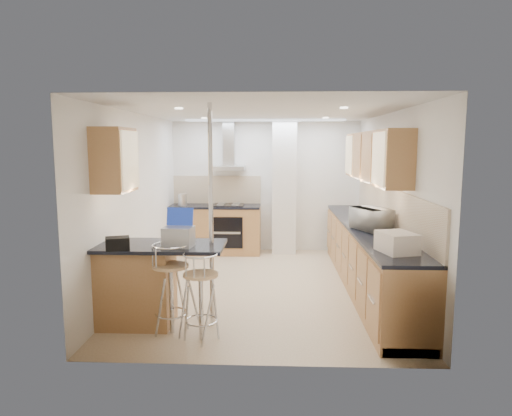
{
  "coord_description": "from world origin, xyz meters",
  "views": [
    {
      "loc": [
        0.17,
        -6.42,
        2.04
      ],
      "look_at": [
        -0.1,
        0.2,
        1.13
      ],
      "focal_mm": 32.0,
      "sensor_mm": 36.0,
      "label": 1
    }
  ],
  "objects_px": {
    "bread_bin": "(397,242)",
    "microwave": "(372,219)",
    "bar_stool_end": "(201,297)",
    "laptop": "(178,237)",
    "bar_stool_near": "(171,289)"
  },
  "relations": [
    {
      "from": "microwave",
      "to": "bar_stool_end",
      "type": "xyz_separation_m",
      "value": [
        -2.06,
        -1.48,
        -0.6
      ]
    },
    {
      "from": "laptop",
      "to": "bread_bin",
      "type": "distance_m",
      "value": 2.35
    },
    {
      "from": "bar_stool_end",
      "to": "bread_bin",
      "type": "xyz_separation_m",
      "value": [
        2.06,
        0.2,
        0.55
      ]
    },
    {
      "from": "bar_stool_end",
      "to": "bread_bin",
      "type": "distance_m",
      "value": 2.14
    },
    {
      "from": "microwave",
      "to": "bar_stool_near",
      "type": "bearing_deg",
      "value": 94.59
    },
    {
      "from": "bar_stool_end",
      "to": "bread_bin",
      "type": "relative_size",
      "value": 2.32
    },
    {
      "from": "bread_bin",
      "to": "microwave",
      "type": "bearing_deg",
      "value": 73.95
    },
    {
      "from": "microwave",
      "to": "bread_bin",
      "type": "bearing_deg",
      "value": 155.93
    },
    {
      "from": "bar_stool_near",
      "to": "bread_bin",
      "type": "relative_size",
      "value": 2.47
    },
    {
      "from": "bar_stool_end",
      "to": "bread_bin",
      "type": "height_order",
      "value": "bread_bin"
    },
    {
      "from": "bar_stool_near",
      "to": "bread_bin",
      "type": "distance_m",
      "value": 2.47
    },
    {
      "from": "microwave",
      "to": "bread_bin",
      "type": "distance_m",
      "value": 1.28
    },
    {
      "from": "microwave",
      "to": "bar_stool_near",
      "type": "relative_size",
      "value": 0.54
    },
    {
      "from": "bar_stool_near",
      "to": "laptop",
      "type": "bearing_deg",
      "value": 47.66
    },
    {
      "from": "laptop",
      "to": "bread_bin",
      "type": "relative_size",
      "value": 0.78
    }
  ]
}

